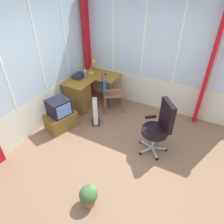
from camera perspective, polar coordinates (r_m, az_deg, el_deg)
ground at (r=3.98m, az=1.41°, el=-13.35°), size 5.09×4.91×0.06m
north_window_panel at (r=4.23m, az=-23.46°, el=10.49°), size 4.09×0.07×2.75m
east_window_panel at (r=4.84m, az=13.29°, el=15.44°), size 0.07×3.91×2.75m
curtain_corner at (r=5.49m, az=-6.86°, el=17.90°), size 0.26×0.10×2.65m
curtain_east_far at (r=4.65m, az=25.80°, el=11.33°), size 0.26×0.09×2.65m
desk at (r=5.11m, az=-9.12°, el=4.90°), size 1.22×1.03×0.74m
desk_lamp at (r=5.31m, az=-5.14°, el=13.33°), size 0.23×0.19×0.36m
tv_remote at (r=5.28m, az=-2.13°, el=10.67°), size 0.11×0.15×0.02m
spray_bottle at (r=5.16m, az=-7.58°, el=10.90°), size 0.06×0.06×0.22m
paper_tray at (r=5.16m, az=-9.33°, el=10.03°), size 0.31×0.25×0.09m
wooden_armchair at (r=4.93m, az=-1.07°, el=6.71°), size 0.67×0.67×0.92m
office_chair at (r=3.83m, az=13.39°, el=-3.58°), size 0.61×0.61×1.09m
tv_on_stand at (r=4.59m, az=-14.33°, el=-0.95°), size 0.74×0.60×0.72m
space_heater at (r=4.59m, az=-4.72°, el=0.28°), size 0.33×0.29×0.64m
potted_plant at (r=3.27m, az=-6.53°, el=-22.22°), size 0.28×0.28×0.36m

